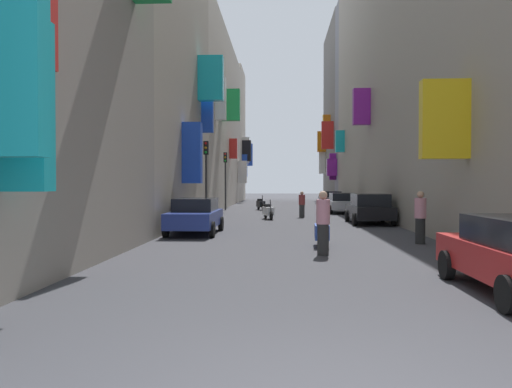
{
  "coord_description": "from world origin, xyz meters",
  "views": [
    {
      "loc": [
        -0.5,
        -4.39,
        1.98
      ],
      "look_at": [
        -2.32,
        33.05,
        1.23
      ],
      "focal_mm": 35.13,
      "sensor_mm": 36.0,
      "label": 1
    }
  ],
  "objects_px": {
    "scooter_white": "(268,211)",
    "traffic_light_near_corner": "(225,171)",
    "scooter_black": "(261,204)",
    "parked_car_silver": "(343,202)",
    "parked_car_black": "(370,208)",
    "scooter_blue": "(322,232)",
    "parked_car_grey": "(331,199)",
    "pedestrian_near_right": "(323,223)",
    "parked_car_blue": "(195,215)",
    "pedestrian_near_left": "(420,217)",
    "traffic_light_far_corner": "(206,166)",
    "pedestrian_crossing": "(302,205)"
  },
  "relations": [
    {
      "from": "parked_car_silver",
      "to": "traffic_light_near_corner",
      "type": "xyz_separation_m",
      "value": [
        -8.38,
        3.28,
        2.23
      ]
    },
    {
      "from": "pedestrian_crossing",
      "to": "pedestrian_near_left",
      "type": "relative_size",
      "value": 0.89
    },
    {
      "from": "traffic_light_far_corner",
      "to": "parked_car_grey",
      "type": "bearing_deg",
      "value": 61.28
    },
    {
      "from": "parked_car_silver",
      "to": "parked_car_grey",
      "type": "bearing_deg",
      "value": 89.52
    },
    {
      "from": "scooter_white",
      "to": "pedestrian_near_right",
      "type": "relative_size",
      "value": 1.08
    },
    {
      "from": "parked_car_silver",
      "to": "parked_car_black",
      "type": "bearing_deg",
      "value": -88.82
    },
    {
      "from": "parked_car_grey",
      "to": "traffic_light_near_corner",
      "type": "bearing_deg",
      "value": -146.59
    },
    {
      "from": "parked_car_blue",
      "to": "scooter_black",
      "type": "relative_size",
      "value": 2.23
    },
    {
      "from": "pedestrian_crossing",
      "to": "parked_car_black",
      "type": "bearing_deg",
      "value": -55.65
    },
    {
      "from": "pedestrian_near_right",
      "to": "pedestrian_near_left",
      "type": "bearing_deg",
      "value": 39.29
    },
    {
      "from": "scooter_white",
      "to": "pedestrian_crossing",
      "type": "bearing_deg",
      "value": 39.03
    },
    {
      "from": "parked_car_grey",
      "to": "pedestrian_near_left",
      "type": "bearing_deg",
      "value": -89.32
    },
    {
      "from": "scooter_black",
      "to": "traffic_light_far_corner",
      "type": "relative_size",
      "value": 0.43
    },
    {
      "from": "pedestrian_crossing",
      "to": "parked_car_blue",
      "type": "bearing_deg",
      "value": -115.1
    },
    {
      "from": "parked_car_grey",
      "to": "traffic_light_near_corner",
      "type": "height_order",
      "value": "traffic_light_near_corner"
    },
    {
      "from": "scooter_blue",
      "to": "parked_car_grey",
      "type": "bearing_deg",
      "value": 83.71
    },
    {
      "from": "parked_car_black",
      "to": "scooter_blue",
      "type": "height_order",
      "value": "parked_car_black"
    },
    {
      "from": "scooter_blue",
      "to": "scooter_black",
      "type": "distance_m",
      "value": 22.31
    },
    {
      "from": "parked_car_grey",
      "to": "scooter_white",
      "type": "distance_m",
      "value": 15.87
    },
    {
      "from": "parked_car_silver",
      "to": "scooter_black",
      "type": "bearing_deg",
      "value": 146.74
    },
    {
      "from": "parked_car_blue",
      "to": "pedestrian_near_left",
      "type": "bearing_deg",
      "value": -20.34
    },
    {
      "from": "parked_car_silver",
      "to": "parked_car_blue",
      "type": "bearing_deg",
      "value": -117.62
    },
    {
      "from": "parked_car_silver",
      "to": "scooter_black",
      "type": "height_order",
      "value": "parked_car_silver"
    },
    {
      "from": "scooter_black",
      "to": "traffic_light_far_corner",
      "type": "bearing_deg",
      "value": -104.37
    },
    {
      "from": "pedestrian_near_left",
      "to": "traffic_light_near_corner",
      "type": "height_order",
      "value": "traffic_light_near_corner"
    },
    {
      "from": "parked_car_grey",
      "to": "traffic_light_far_corner",
      "type": "height_order",
      "value": "traffic_light_far_corner"
    },
    {
      "from": "traffic_light_far_corner",
      "to": "traffic_light_near_corner",
      "type": "bearing_deg",
      "value": 90.02
    },
    {
      "from": "scooter_black",
      "to": "parked_car_blue",
      "type": "bearing_deg",
      "value": -95.88
    },
    {
      "from": "pedestrian_crossing",
      "to": "traffic_light_far_corner",
      "type": "bearing_deg",
      "value": -160.27
    },
    {
      "from": "parked_car_grey",
      "to": "scooter_black",
      "type": "height_order",
      "value": "parked_car_grey"
    },
    {
      "from": "parked_car_grey",
      "to": "pedestrian_near_right",
      "type": "distance_m",
      "value": 29.37
    },
    {
      "from": "scooter_white",
      "to": "traffic_light_far_corner",
      "type": "height_order",
      "value": "traffic_light_far_corner"
    },
    {
      "from": "pedestrian_near_left",
      "to": "traffic_light_far_corner",
      "type": "bearing_deg",
      "value": 128.65
    },
    {
      "from": "parked_car_blue",
      "to": "scooter_black",
      "type": "distance_m",
      "value": 18.41
    },
    {
      "from": "scooter_white",
      "to": "traffic_light_near_corner",
      "type": "bearing_deg",
      "value": 110.04
    },
    {
      "from": "parked_car_grey",
      "to": "pedestrian_near_right",
      "type": "bearing_deg",
      "value": -96.11
    },
    {
      "from": "parked_car_grey",
      "to": "pedestrian_crossing",
      "type": "xyz_separation_m",
      "value": [
        -3.04,
        -13.48,
        0.04
      ]
    },
    {
      "from": "parked_car_blue",
      "to": "scooter_black",
      "type": "xyz_separation_m",
      "value": [
        1.89,
        18.31,
        -0.28
      ]
    },
    {
      "from": "pedestrian_near_right",
      "to": "traffic_light_near_corner",
      "type": "height_order",
      "value": "traffic_light_near_corner"
    },
    {
      "from": "parked_car_black",
      "to": "pedestrian_near_right",
      "type": "xyz_separation_m",
      "value": [
        -3.24,
        -11.1,
        0.12
      ]
    },
    {
      "from": "parked_car_silver",
      "to": "pedestrian_crossing",
      "type": "bearing_deg",
      "value": -122.67
    },
    {
      "from": "parked_car_silver",
      "to": "scooter_blue",
      "type": "relative_size",
      "value": 2.17
    },
    {
      "from": "parked_car_silver",
      "to": "scooter_black",
      "type": "relative_size",
      "value": 2.29
    },
    {
      "from": "parked_car_grey",
      "to": "pedestrian_near_right",
      "type": "xyz_separation_m",
      "value": [
        -3.13,
        -29.2,
        0.17
      ]
    },
    {
      "from": "parked_car_silver",
      "to": "scooter_white",
      "type": "distance_m",
      "value": 7.92
    },
    {
      "from": "parked_car_grey",
      "to": "scooter_white",
      "type": "bearing_deg",
      "value": -108.33
    },
    {
      "from": "scooter_black",
      "to": "scooter_white",
      "type": "height_order",
      "value": "same"
    },
    {
      "from": "scooter_black",
      "to": "scooter_white",
      "type": "distance_m",
      "value": 10.0
    },
    {
      "from": "pedestrian_crossing",
      "to": "pedestrian_near_left",
      "type": "xyz_separation_m",
      "value": [
        3.35,
        -12.9,
        0.11
      ]
    },
    {
      "from": "scooter_white",
      "to": "pedestrian_near_left",
      "type": "bearing_deg",
      "value": -64.87
    }
  ]
}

